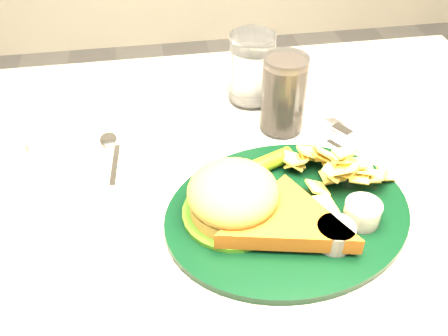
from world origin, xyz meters
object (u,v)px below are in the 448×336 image
Objects in this scene: dinner_plate at (290,195)px; table at (215,311)px; cola_glass at (284,94)px; fork_napkin at (353,154)px; water_glass at (252,68)px.

table is at bearing 118.09° from dinner_plate.
cola_glass is 0.15m from fork_napkin.
water_glass is at bearing 108.30° from cola_glass.
dinner_plate reaches higher than table.
dinner_plate reaches higher than fork_napkin.
table is at bearing -143.57° from cola_glass.
cola_glass reaches higher than dinner_plate.
water_glass is 0.11m from cola_glass.
fork_napkin is at bearing 0.68° from table.
water_glass is at bearing 62.68° from table.
dinner_plate is 2.60× the size of cola_glass.
cola_glass is (0.14, 0.10, 0.44)m from table.
water_glass is (0.10, 0.20, 0.44)m from table.
fork_napkin is at bearing -56.86° from water_glass.
dinner_plate is at bearing -91.98° from water_glass.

